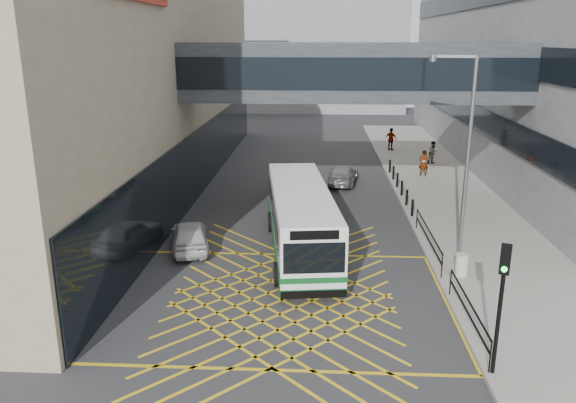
% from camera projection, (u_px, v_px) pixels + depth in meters
% --- Properties ---
extents(ground, '(120.00, 120.00, 0.00)m').
position_uv_depth(ground, '(282.00, 300.00, 20.51)').
color(ground, '#333335').
extents(building_whsmith, '(24.17, 42.00, 16.00)m').
position_uv_depth(building_whsmith, '(8.00, 59.00, 34.56)').
color(building_whsmith, gray).
rests_on(building_whsmith, ground).
extents(building_far, '(28.00, 16.00, 18.00)m').
position_uv_depth(building_far, '(296.00, 39.00, 75.59)').
color(building_far, gray).
rests_on(building_far, ground).
extents(skybridge, '(20.00, 4.10, 3.00)m').
position_uv_depth(skybridge, '(353.00, 72.00, 29.75)').
color(skybridge, '#33383D').
rests_on(skybridge, ground).
extents(pavement, '(6.00, 54.00, 0.16)m').
position_uv_depth(pavement, '(444.00, 193.00, 34.39)').
color(pavement, gray).
rests_on(pavement, ground).
extents(box_junction, '(12.00, 9.00, 0.01)m').
position_uv_depth(box_junction, '(282.00, 300.00, 20.51)').
color(box_junction, gold).
rests_on(box_junction, ground).
extents(bus, '(3.70, 10.74, 2.95)m').
position_uv_depth(bus, '(300.00, 218.00, 24.71)').
color(bus, white).
rests_on(bus, ground).
extents(car_white, '(2.77, 4.59, 1.37)m').
position_uv_depth(car_white, '(190.00, 235.00, 25.28)').
color(car_white, silver).
rests_on(car_white, ground).
extents(car_dark, '(2.08, 4.88, 1.51)m').
position_uv_depth(car_dark, '(290.00, 184.00, 33.86)').
color(car_dark, black).
rests_on(car_dark, ground).
extents(car_silver, '(2.38, 4.37, 1.29)m').
position_uv_depth(car_silver, '(343.00, 174.00, 36.69)').
color(car_silver, gray).
rests_on(car_silver, ground).
extents(traffic_light, '(0.32, 0.47, 3.92)m').
position_uv_depth(traffic_light, '(502.00, 291.00, 15.01)').
color(traffic_light, black).
rests_on(traffic_light, pavement).
extents(street_lamp, '(1.89, 0.75, 8.42)m').
position_uv_depth(street_lamp, '(464.00, 146.00, 22.95)').
color(street_lamp, slate).
rests_on(street_lamp, pavement).
extents(litter_bin, '(0.51, 0.51, 0.88)m').
position_uv_depth(litter_bin, '(462.00, 265.00, 22.16)').
color(litter_bin, '#ADA89E').
rests_on(litter_bin, pavement).
extents(kerb_railings, '(0.05, 12.54, 1.00)m').
position_uv_depth(kerb_railings, '(444.00, 263.00, 21.65)').
color(kerb_railings, black).
rests_on(kerb_railings, pavement).
extents(bollards, '(0.14, 10.14, 0.90)m').
position_uv_depth(bollards, '(400.00, 184.00, 34.39)').
color(bollards, black).
rests_on(bollards, pavement).
extents(pedestrian_a, '(0.75, 0.56, 1.78)m').
position_uv_depth(pedestrian_a, '(423.00, 163.00, 37.98)').
color(pedestrian_a, gray).
rests_on(pedestrian_a, pavement).
extents(pedestrian_b, '(0.94, 0.86, 1.67)m').
position_uv_depth(pedestrian_b, '(433.00, 153.00, 41.83)').
color(pedestrian_b, gray).
rests_on(pedestrian_b, pavement).
extents(pedestrian_c, '(1.18, 1.08, 1.84)m').
position_uv_depth(pedestrian_c, '(391.00, 139.00, 46.85)').
color(pedestrian_c, gray).
rests_on(pedestrian_c, pavement).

